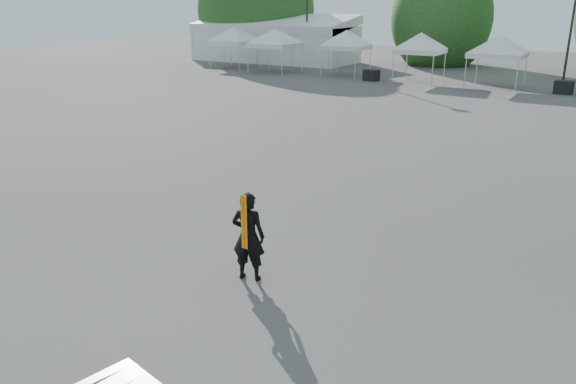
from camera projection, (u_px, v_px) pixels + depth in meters
The scene contains 12 objects.
ground at pixel (275, 233), 13.49m from camera, with size 120.00×120.00×0.00m, color #474442.
marquee at pixel (274, 40), 52.00m from camera, with size 15.00×6.25×4.23m.
tree_far_w at pixel (256, 10), 55.55m from camera, with size 4.80×4.80×7.30m.
tree_mid_w at pixel (441, 18), 48.64m from camera, with size 4.16×4.16×6.33m.
tent_a at pixel (234, 30), 46.72m from camera, with size 4.53×4.53×3.88m.
tent_b at pixel (275, 32), 43.46m from camera, with size 4.67×4.67×3.88m.
tent_c at pixel (347, 34), 41.41m from camera, with size 4.20×4.20×3.88m.
tent_d at pixel (421, 36), 38.04m from camera, with size 4.18×4.18×3.88m.
tent_e at pixel (500, 39), 35.24m from camera, with size 4.65×4.65×3.88m.
man at pixel (248, 236), 10.98m from camera, with size 0.76×0.60×1.82m.
crate_west at pixel (371, 75), 39.46m from camera, with size 0.99×0.77×0.77m, color black.
crate_mid at pixel (564, 87), 33.77m from camera, with size 1.02×0.79×0.79m, color black.
Camera 1 is at (6.64, -10.54, 5.26)m, focal length 35.00 mm.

